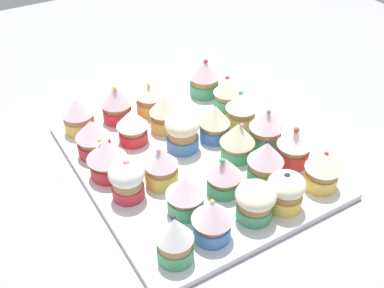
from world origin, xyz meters
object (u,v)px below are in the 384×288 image
(cupcake_3, at_px, (127,179))
(cupcake_4, at_px, (175,239))
(cupcake_7, at_px, (161,166))
(cupcake_17, at_px, (266,160))
(cupcake_11, at_px, (165,112))
(cupcake_20, at_px, (227,93))
(cupcake_1, at_px, (93,137))
(cupcake_24, at_px, (323,170))
(cupcake_2, at_px, (107,157))
(cupcake_9, at_px, (212,219))
(cupcake_5, at_px, (116,103))
(cupcake_16, at_px, (238,140))
(cupcake_19, at_px, (204,78))
(cupcake_10, at_px, (150,97))
(cupcake_8, at_px, (185,194))
(cupcake_12, at_px, (182,131))
(cupcake_13, at_px, (224,174))
(cupcake_21, at_px, (241,108))
(cupcake_6, at_px, (132,125))
(cupcake_23, at_px, (294,145))
(cupcake_14, at_px, (255,201))
(cupcake_22, at_px, (266,126))
(cupcake_0, at_px, (78,115))
(cupcake_15, at_px, (215,122))
(cupcake_18, at_px, (286,191))
(baking_tray, at_px, (192,160))

(cupcake_3, distance_m, cupcake_4, 0.15)
(cupcake_7, distance_m, cupcake_17, 0.17)
(cupcake_11, xyz_separation_m, cupcake_20, (-0.00, 0.14, -0.00))
(cupcake_1, relative_size, cupcake_24, 1.02)
(cupcake_2, bearing_deg, cupcake_9, 20.22)
(cupcake_17, xyz_separation_m, cupcake_24, (0.06, 0.07, -0.00))
(cupcake_5, distance_m, cupcake_16, 0.25)
(cupcake_11, xyz_separation_m, cupcake_19, (-0.07, 0.13, 0.00))
(cupcake_10, distance_m, cupcake_16, 0.22)
(cupcake_8, height_order, cupcake_9, cupcake_9)
(cupcake_12, bearing_deg, cupcake_24, 34.95)
(cupcake_7, distance_m, cupcake_10, 0.22)
(cupcake_13, distance_m, cupcake_21, 0.19)
(cupcake_6, bearing_deg, cupcake_23, 46.57)
(cupcake_7, xyz_separation_m, cupcake_10, (-0.20, 0.08, -0.00))
(cupcake_4, xyz_separation_m, cupcake_12, (-0.21, 0.13, -0.00))
(cupcake_6, distance_m, cupcake_21, 0.21)
(cupcake_12, bearing_deg, cupcake_14, 2.50)
(cupcake_7, bearing_deg, cupcake_21, 107.99)
(cupcake_6, height_order, cupcake_22, cupcake_22)
(cupcake_1, relative_size, cupcake_10, 1.02)
(cupcake_20, xyz_separation_m, cupcake_21, (0.06, -0.01, 0.00))
(cupcake_0, distance_m, cupcake_19, 0.27)
(cupcake_10, height_order, cupcake_15, cupcake_15)
(cupcake_18, distance_m, cupcake_24, 0.08)
(cupcake_22, bearing_deg, cupcake_14, -43.00)
(cupcake_8, xyz_separation_m, cupcake_11, (-0.21, 0.08, 0.00))
(cupcake_8, bearing_deg, cupcake_0, -167.19)
(cupcake_3, bearing_deg, cupcake_21, 104.32)
(cupcake_19, bearing_deg, cupcake_5, -91.82)
(cupcake_5, bearing_deg, cupcake_15, 41.18)
(cupcake_23, bearing_deg, cupcake_19, -177.88)
(cupcake_3, distance_m, cupcake_23, 0.29)
(cupcake_7, relative_size, cupcake_21, 0.99)
(cupcake_3, bearing_deg, baking_tray, 102.82)
(cupcake_3, xyz_separation_m, cupcake_11, (-0.13, 0.14, 0.00))
(cupcake_2, relative_size, cupcake_18, 1.12)
(cupcake_8, height_order, cupcake_15, cupcake_15)
(baking_tray, xyz_separation_m, cupcake_9, (0.17, -0.07, 0.04))
(cupcake_5, xyz_separation_m, cupcake_24, (0.35, 0.21, -0.00))
(cupcake_9, height_order, cupcake_24, cupcake_9)
(baking_tray, bearing_deg, cupcake_2, -102.95)
(cupcake_10, relative_size, cupcake_17, 0.90)
(cupcake_21, height_order, cupcake_24, cupcake_21)
(cupcake_5, distance_m, cupcake_13, 0.28)
(cupcake_18, bearing_deg, cupcake_1, -143.51)
(cupcake_14, bearing_deg, cupcake_6, -164.13)
(cupcake_4, height_order, cupcake_7, cupcake_4)
(cupcake_1, xyz_separation_m, cupcake_5, (-0.08, 0.08, 0.00))
(cupcake_0, xyz_separation_m, cupcake_17, (0.29, 0.22, 0.00))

